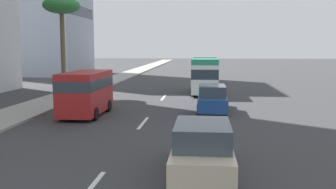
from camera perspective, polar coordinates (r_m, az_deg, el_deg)
The scene contains 11 objects.
ground_plane at distance 37.09m, azimuth 0.42°, elevation 0.88°, with size 198.00×198.00×0.00m, color #38383A.
sidewalk_right at distance 38.57m, azimuth -11.30°, elevation 1.09°, with size 162.00×3.17×0.15m, color #9E9B93.
lane_stripe_mid at distance 20.42m, azimuth -3.71°, elevation -4.24°, with size 3.20×0.16×0.01m, color silver.
lane_stripe_far at distance 30.43m, azimuth -0.68°, elevation -0.48°, with size 3.20×0.16×0.01m, color silver.
car_lead at distance 24.22m, azimuth 6.56°, elevation -0.64°, with size 4.75×1.83×1.64m.
car_second at distance 12.14m, azimuth 5.13°, elevation -8.27°, with size 4.62×1.90×1.70m.
van_third at distance 22.97m, azimuth -12.10°, elevation 0.57°, with size 4.99×2.14×2.57m.
minibus_fourth at distance 33.15m, azimuth 5.49°, elevation 3.00°, with size 6.40×2.31×3.05m.
pedestrian_near_lamp at distance 31.90m, azimuth -15.78°, elevation 1.51°, with size 0.33×0.23×1.66m.
pedestrian_mid_block at distance 34.53m, azimuth -14.98°, elevation 1.85°, with size 0.32×0.38×1.57m.
palm_tree at distance 33.45m, azimuth -15.55°, elevation 12.22°, with size 3.05×3.05×7.95m.
Camera 1 is at (-5.24, -3.19, 4.01)m, focal length 40.97 mm.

